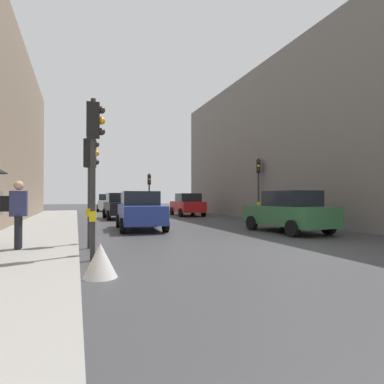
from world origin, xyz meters
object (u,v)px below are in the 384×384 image
object	(u,v)px
traffic_light_near_left	(94,149)
car_blue_van	(140,210)
car_red_sedan	(187,205)
warning_sign_triangle	(100,260)
traffic_light_far_median	(149,186)
car_white_compact	(107,203)
traffic_light_mid_street	(258,177)
car_green_estate	(288,212)
car_dark_suv	(120,206)
traffic_light_near_right	(91,170)
pedestrian_with_grey_backpack	(17,210)

from	to	relation	value
traffic_light_near_left	car_blue_van	xyz separation A→B (m)	(2.39, 6.76, -1.79)
car_red_sedan	warning_sign_triangle	bearing A→B (deg)	-113.88
traffic_light_far_median	warning_sign_triangle	distance (m)	21.11
traffic_light_near_left	car_white_compact	bearing A→B (deg)	84.36
traffic_light_mid_street	car_green_estate	distance (m)	7.21
car_red_sedan	car_green_estate	xyz separation A→B (m)	(0.18, -12.60, 0.00)
traffic_light_mid_street	traffic_light_far_median	size ratio (longest dim) A/B	1.15
car_dark_suv	car_white_compact	bearing A→B (deg)	89.02
traffic_light_mid_street	car_blue_van	world-z (taller)	traffic_light_mid_street
traffic_light_mid_street	traffic_light_near_left	distance (m)	14.50
traffic_light_mid_street	car_dark_suv	world-z (taller)	traffic_light_mid_street
traffic_light_near_left	warning_sign_triangle	distance (m)	2.90
traffic_light_near_right	car_green_estate	xyz separation A→B (m)	(8.06, 1.51, -1.41)
traffic_light_mid_street	traffic_light_near_left	bearing A→B (deg)	-136.96
car_white_compact	warning_sign_triangle	size ratio (longest dim) A/B	6.64
traffic_light_near_left	car_red_sedan	distance (m)	17.92
car_red_sedan	car_white_compact	world-z (taller)	same
traffic_light_near_right	car_dark_suv	xyz separation A→B (m)	(2.42, 12.47, -1.41)
traffic_light_near_left	traffic_light_near_right	world-z (taller)	traffic_light_near_left
traffic_light_near_left	pedestrian_with_grey_backpack	size ratio (longest dim) A/B	2.18
warning_sign_triangle	traffic_light_near_left	bearing A→B (deg)	91.14
car_green_estate	traffic_light_near_right	bearing A→B (deg)	-169.38
car_red_sedan	car_dark_suv	size ratio (longest dim) A/B	1.01
car_dark_suv	warning_sign_triangle	size ratio (longest dim) A/B	6.50
traffic_light_near_left	traffic_light_far_median	bearing A→B (deg)	73.85
traffic_light_near_left	traffic_light_near_right	size ratio (longest dim) A/B	1.16
traffic_light_mid_street	warning_sign_triangle	bearing A→B (deg)	-132.28
traffic_light_near_left	car_green_estate	size ratio (longest dim) A/B	0.90
traffic_light_mid_street	car_red_sedan	world-z (taller)	traffic_light_mid_street
traffic_light_mid_street	car_red_sedan	size ratio (longest dim) A/B	0.93
traffic_light_mid_street	car_red_sedan	bearing A→B (deg)	113.97
car_dark_suv	pedestrian_with_grey_backpack	world-z (taller)	pedestrian_with_grey_backpack
car_red_sedan	car_green_estate	distance (m)	12.60
car_white_compact	car_dark_suv	xyz separation A→B (m)	(-0.21, -12.21, 0.00)
car_white_compact	car_green_estate	size ratio (longest dim) A/B	1.01
car_white_compact	car_green_estate	xyz separation A→B (m)	(5.44, -23.18, 0.00)
warning_sign_triangle	traffic_light_far_median	bearing A→B (deg)	75.25
traffic_light_mid_street	car_dark_suv	xyz separation A→B (m)	(-8.18, 4.47, -1.87)
car_red_sedan	pedestrian_with_grey_backpack	size ratio (longest dim) A/B	2.41
pedestrian_with_grey_backpack	traffic_light_near_left	bearing A→B (deg)	-36.85
car_red_sedan	car_blue_van	size ratio (longest dim) A/B	0.99
traffic_light_far_median	car_blue_van	world-z (taller)	traffic_light_far_median
warning_sign_triangle	pedestrian_with_grey_backpack	bearing A→B (deg)	121.25
car_white_compact	car_blue_van	world-z (taller)	same
traffic_light_far_median	car_blue_van	distance (m)	12.30
car_red_sedan	car_white_compact	bearing A→B (deg)	116.41
traffic_light_mid_street	traffic_light_near_right	xyz separation A→B (m)	(-10.59, -8.00, -0.46)
traffic_light_mid_street	car_dark_suv	bearing A→B (deg)	151.35
traffic_light_near_left	car_blue_van	distance (m)	7.39
car_red_sedan	car_dark_suv	distance (m)	5.70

